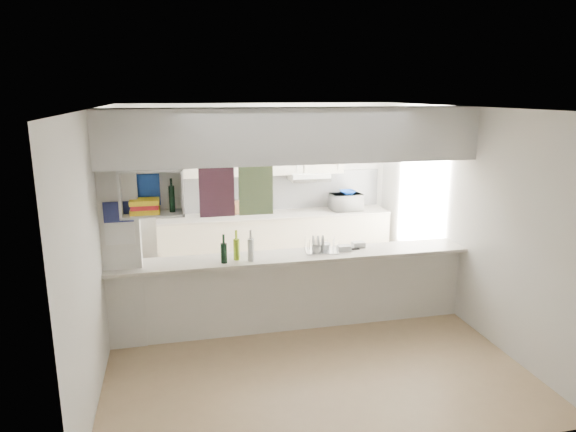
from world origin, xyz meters
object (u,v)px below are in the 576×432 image
object	(u,v)px
bowl	(348,192)
dish_rack	(321,245)
microwave	(346,202)
wine_bottles	(238,250)

from	to	relation	value
bowl	dish_rack	bearing A→B (deg)	-117.16
microwave	dish_rack	size ratio (longest dim) A/B	1.18
dish_rack	microwave	bearing A→B (deg)	70.84
wine_bottles	dish_rack	bearing A→B (deg)	7.82
bowl	wine_bottles	world-z (taller)	wine_bottles
dish_rack	wine_bottles	world-z (taller)	wine_bottles
bowl	microwave	bearing A→B (deg)	98.01
microwave	bowl	world-z (taller)	bowl
dish_rack	wine_bottles	xyz separation A→B (m)	(-1.01, -0.14, 0.05)
bowl	wine_bottles	xyz separation A→B (m)	(-2.03, -2.12, -0.17)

